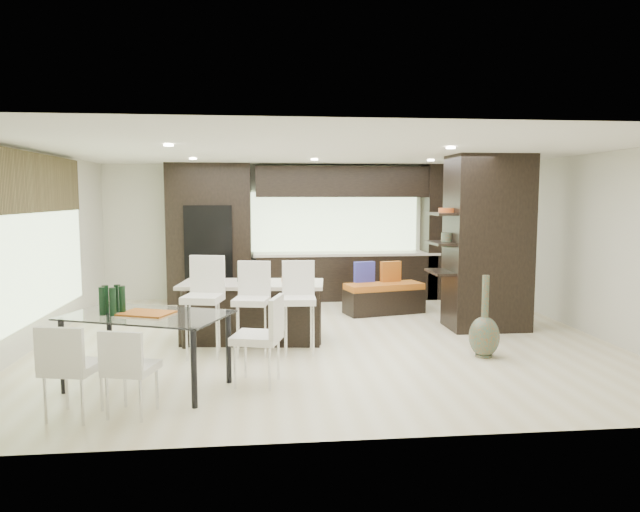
{
  "coord_description": "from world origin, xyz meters",
  "views": [
    {
      "loc": [
        -0.9,
        -8.11,
        2.07
      ],
      "look_at": [
        0.0,
        0.6,
        1.15
      ],
      "focal_mm": 32.0,
      "sensor_mm": 36.0,
      "label": 1
    }
  ],
  "objects": [
    {
      "name": "ground",
      "position": [
        0.0,
        0.0,
        0.0
      ],
      "size": [
        8.0,
        8.0,
        0.0
      ],
      "primitive_type": "plane",
      "color": "beige",
      "rests_on": "ground"
    },
    {
      "name": "back_wall",
      "position": [
        0.0,
        3.5,
        1.35
      ],
      "size": [
        8.0,
        0.02,
        2.7
      ],
      "primitive_type": "cube",
      "color": "beige",
      "rests_on": "ground"
    },
    {
      "name": "left_wall",
      "position": [
        -4.0,
        0.0,
        1.35
      ],
      "size": [
        0.02,
        7.0,
        2.7
      ],
      "primitive_type": "cube",
      "color": "beige",
      "rests_on": "ground"
    },
    {
      "name": "right_wall",
      "position": [
        4.0,
        0.0,
        1.35
      ],
      "size": [
        0.02,
        7.0,
        2.7
      ],
      "primitive_type": "cube",
      "color": "beige",
      "rests_on": "ground"
    },
    {
      "name": "ceiling",
      "position": [
        0.0,
        0.0,
        2.7
      ],
      "size": [
        8.0,
        7.0,
        0.02
      ],
      "primitive_type": "cube",
      "color": "white",
      "rests_on": "ground"
    },
    {
      "name": "window_left",
      "position": [
        -3.96,
        0.2,
        1.35
      ],
      "size": [
        0.04,
        3.2,
        1.9
      ],
      "primitive_type": "cube",
      "color": "#B2D199",
      "rests_on": "left_wall"
    },
    {
      "name": "window_back",
      "position": [
        0.6,
        3.46,
        1.55
      ],
      "size": [
        3.4,
        0.04,
        1.2
      ],
      "primitive_type": "cube",
      "color": "#B2D199",
      "rests_on": "back_wall"
    },
    {
      "name": "stone_accent",
      "position": [
        -3.93,
        0.2,
        2.25
      ],
      "size": [
        0.08,
        3.0,
        0.8
      ],
      "primitive_type": "cube",
      "color": "brown",
      "rests_on": "left_wall"
    },
    {
      "name": "ceiling_spots",
      "position": [
        0.0,
        0.25,
        2.68
      ],
      "size": [
        4.0,
        3.0,
        0.02
      ],
      "primitive_type": "cube",
      "color": "white",
      "rests_on": "ceiling"
    },
    {
      "name": "back_cabinetry",
      "position": [
        0.5,
        3.17,
        1.35
      ],
      "size": [
        6.8,
        0.68,
        2.7
      ],
      "primitive_type": "cube",
      "color": "black",
      "rests_on": "ground"
    },
    {
      "name": "refrigerator",
      "position": [
        -1.9,
        3.12,
        0.95
      ],
      "size": [
        0.9,
        0.68,
        1.9
      ],
      "primitive_type": "cube",
      "color": "black",
      "rests_on": "ground"
    },
    {
      "name": "partition_column",
      "position": [
        2.6,
        0.4,
        1.35
      ],
      "size": [
        1.2,
        0.8,
        2.7
      ],
      "primitive_type": "cube",
      "color": "black",
      "rests_on": "ground"
    },
    {
      "name": "kitchen_island",
      "position": [
        -1.04,
        -0.0,
        0.42
      ],
      "size": [
        2.1,
        1.1,
        0.84
      ],
      "primitive_type": "cube",
      "rotation": [
        0.0,
        0.0,
        -0.12
      ],
      "color": "black",
      "rests_on": "ground"
    },
    {
      "name": "stool_left",
      "position": [
        -1.66,
        -0.77,
        0.52
      ],
      "size": [
        0.55,
        0.55,
        1.05
      ],
      "primitive_type": "cube",
      "rotation": [
        0.0,
        0.0,
        -0.22
      ],
      "color": "white",
      "rests_on": "ground"
    },
    {
      "name": "stool_mid",
      "position": [
        -1.04,
        -0.75,
        0.49
      ],
      "size": [
        0.51,
        0.51,
        0.98
      ],
      "primitive_type": "cube",
      "rotation": [
        0.0,
        0.0,
        -0.2
      ],
      "color": "white",
      "rests_on": "ground"
    },
    {
      "name": "stool_right",
      "position": [
        -0.42,
        -0.75,
        0.49
      ],
      "size": [
        0.45,
        0.45,
        0.98
      ],
      "primitive_type": "cube",
      "rotation": [
        0.0,
        0.0,
        -0.04
      ],
      "color": "white",
      "rests_on": "ground"
    },
    {
      "name": "bench",
      "position": [
        1.26,
        1.7,
        0.27
      ],
      "size": [
        1.48,
        0.84,
        0.53
      ],
      "primitive_type": "cube",
      "rotation": [
        0.0,
        0.0,
        0.24
      ],
      "color": "black",
      "rests_on": "ground"
    },
    {
      "name": "floor_vase",
      "position": [
        1.95,
        -1.16,
        0.53
      ],
      "size": [
        0.43,
        0.43,
        1.07
      ],
      "primitive_type": null,
      "rotation": [
        0.0,
        0.0,
        -0.1
      ],
      "color": "#474D37",
      "rests_on": "ground"
    },
    {
      "name": "dining_table",
      "position": [
        -2.13,
        -1.95,
        0.41
      ],
      "size": [
        1.92,
        1.51,
        0.81
      ],
      "primitive_type": "cube",
      "rotation": [
        0.0,
        0.0,
        -0.38
      ],
      "color": "white",
      "rests_on": "ground"
    },
    {
      "name": "chair_near",
      "position": [
        -2.13,
        -2.71,
        0.39
      ],
      "size": [
        0.52,
        0.52,
        0.79
      ],
      "primitive_type": "cube",
      "rotation": [
        0.0,
        0.0,
        -0.27
      ],
      "color": "white",
      "rests_on": "ground"
    },
    {
      "name": "chair_far",
      "position": [
        -2.66,
        -2.73,
        0.42
      ],
      "size": [
        0.54,
        0.54,
        0.84
      ],
      "primitive_type": "cube",
      "rotation": [
        0.0,
        0.0,
        -0.22
      ],
      "color": "white",
      "rests_on": "ground"
    },
    {
      "name": "chair_end",
      "position": [
        -0.96,
        -1.95,
        0.46
      ],
      "size": [
        0.61,
        0.61,
        0.91
      ],
      "primitive_type": "cube",
      "rotation": [
        0.0,
        0.0,
        1.3
      ],
      "color": "white",
      "rests_on": "ground"
    }
  ]
}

